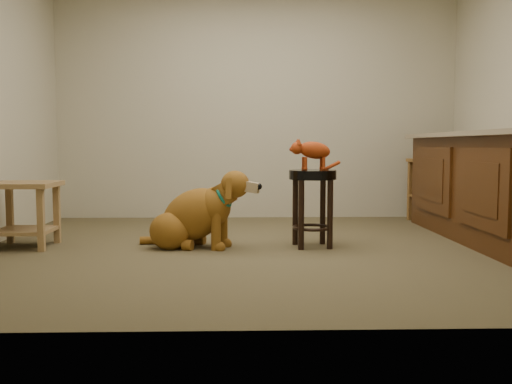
{
  "coord_description": "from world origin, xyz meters",
  "views": [
    {
      "loc": [
        -0.19,
        -4.49,
        0.83
      ],
      "look_at": [
        -0.06,
        0.09,
        0.45
      ],
      "focal_mm": 40.0,
      "sensor_mm": 36.0,
      "label": 1
    }
  ],
  "objects_px": {
    "wood_stool": "(429,189)",
    "tabby_kitten": "(311,151)",
    "golden_retriever": "(195,217)",
    "side_table": "(24,204)",
    "padded_stool": "(312,192)"
  },
  "relations": [
    {
      "from": "padded_stool",
      "to": "side_table",
      "type": "xyz_separation_m",
      "value": [
        -2.33,
        0.04,
        -0.1
      ]
    },
    {
      "from": "side_table",
      "to": "golden_retriever",
      "type": "height_order",
      "value": "golden_retriever"
    },
    {
      "from": "wood_stool",
      "to": "tabby_kitten",
      "type": "relative_size",
      "value": 1.55
    },
    {
      "from": "golden_retriever",
      "to": "tabby_kitten",
      "type": "height_order",
      "value": "tabby_kitten"
    },
    {
      "from": "golden_retriever",
      "to": "tabby_kitten",
      "type": "bearing_deg",
      "value": 15.91
    },
    {
      "from": "wood_stool",
      "to": "tabby_kitten",
      "type": "xyz_separation_m",
      "value": [
        -1.47,
        -1.51,
        0.43
      ]
    },
    {
      "from": "side_table",
      "to": "tabby_kitten",
      "type": "xyz_separation_m",
      "value": [
        2.32,
        -0.04,
        0.43
      ]
    },
    {
      "from": "wood_stool",
      "to": "golden_retriever",
      "type": "xyz_separation_m",
      "value": [
        -2.41,
        -1.5,
        -0.1
      ]
    },
    {
      "from": "golden_retriever",
      "to": "tabby_kitten",
      "type": "relative_size",
      "value": 2.3
    },
    {
      "from": "wood_stool",
      "to": "side_table",
      "type": "xyz_separation_m",
      "value": [
        -3.79,
        -1.46,
        -0.0
      ]
    },
    {
      "from": "side_table",
      "to": "golden_retriever",
      "type": "distance_m",
      "value": 1.38
    },
    {
      "from": "padded_stool",
      "to": "tabby_kitten",
      "type": "bearing_deg",
      "value": -179.64
    },
    {
      "from": "tabby_kitten",
      "to": "side_table",
      "type": "bearing_deg",
      "value": 172.84
    },
    {
      "from": "tabby_kitten",
      "to": "padded_stool",
      "type": "bearing_deg",
      "value": -5.72
    },
    {
      "from": "golden_retriever",
      "to": "side_table",
      "type": "bearing_deg",
      "value": -165.07
    }
  ]
}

